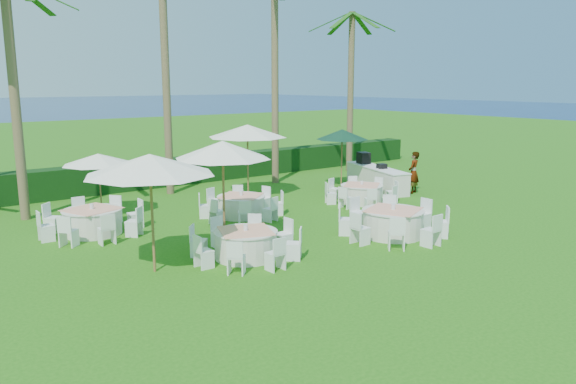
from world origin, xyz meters
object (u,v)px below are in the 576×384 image
(banquet_table_d, at_px, (93,221))
(banquet_table_f, at_px, (362,193))
(umbrella_b, at_px, (223,150))
(buffet_table, at_px, (376,177))
(banquet_table_e, at_px, (241,205))
(umbrella_c, at_px, (98,159))
(banquet_table_c, at_px, (393,222))
(banquet_table_b, at_px, (246,243))
(staff_person, at_px, (414,172))
(umbrella_d, at_px, (247,131))
(umbrella_green, at_px, (342,134))
(umbrella_a, at_px, (150,165))

(banquet_table_d, xyz_separation_m, banquet_table_f, (9.84, -1.78, -0.04))
(umbrella_b, relative_size, buffet_table, 0.71)
(banquet_table_e, bearing_deg, umbrella_c, 142.53)
(banquet_table_c, bearing_deg, banquet_table_b, 169.48)
(banquet_table_b, height_order, staff_person, staff_person)
(buffet_table, bearing_deg, banquet_table_f, -146.11)
(banquet_table_d, bearing_deg, buffet_table, -0.08)
(umbrella_d, height_order, umbrella_green, umbrella_d)
(banquet_table_c, relative_size, umbrella_b, 1.10)
(banquet_table_e, relative_size, umbrella_d, 0.91)
(umbrella_a, xyz_separation_m, umbrella_green, (11.36, 5.54, -0.32))
(umbrella_a, bearing_deg, banquet_table_d, 90.58)
(umbrella_c, bearing_deg, banquet_table_e, -37.47)
(banquet_table_c, bearing_deg, banquet_table_f, 56.76)
(buffet_table, bearing_deg, staff_person, -72.58)
(banquet_table_c, xyz_separation_m, umbrella_d, (-0.22, 7.69, 2.26))
(banquet_table_e, relative_size, umbrella_a, 0.91)
(umbrella_green, relative_size, buffet_table, 0.61)
(umbrella_a, bearing_deg, umbrella_b, 23.89)
(umbrella_c, xyz_separation_m, buffet_table, (11.43, -2.18, -1.50))
(banquet_table_d, bearing_deg, banquet_table_b, -63.31)
(banquet_table_d, bearing_deg, umbrella_c, 64.69)
(umbrella_b, distance_m, buffet_table, 10.42)
(umbrella_b, bearing_deg, umbrella_a, -156.11)
(banquet_table_c, height_order, umbrella_green, umbrella_green)
(banquet_table_b, distance_m, banquet_table_f, 8.01)
(umbrella_green, bearing_deg, umbrella_d, 169.41)
(banquet_table_c, distance_m, umbrella_green, 8.27)
(umbrella_c, height_order, staff_person, umbrella_c)
(banquet_table_c, height_order, umbrella_d, umbrella_d)
(banquet_table_e, distance_m, umbrella_a, 6.49)
(umbrella_a, relative_size, staff_person, 1.81)
(banquet_table_e, bearing_deg, buffet_table, 6.04)
(banquet_table_b, xyz_separation_m, banquet_table_f, (7.38, 3.11, -0.02))
(banquet_table_b, height_order, umbrella_c, umbrella_c)
(banquet_table_b, xyz_separation_m, umbrella_c, (-1.43, 7.05, 1.62))
(umbrella_c, height_order, umbrella_d, umbrella_d)
(umbrella_b, distance_m, umbrella_d, 6.65)
(banquet_table_b, relative_size, umbrella_a, 0.94)
(banquet_table_e, bearing_deg, umbrella_b, -131.38)
(buffet_table, relative_size, staff_person, 2.40)
(umbrella_d, bearing_deg, banquet_table_f, -52.44)
(banquet_table_b, xyz_separation_m, umbrella_b, (0.33, 1.66, 2.33))
(banquet_table_b, height_order, banquet_table_e, banquet_table_b)
(umbrella_c, bearing_deg, umbrella_a, -98.43)
(banquet_table_b, distance_m, umbrella_c, 7.38)
(banquet_table_b, bearing_deg, banquet_table_d, 116.69)
(banquet_table_e, bearing_deg, umbrella_a, -143.31)
(banquet_table_f, relative_size, umbrella_a, 0.89)
(banquet_table_e, xyz_separation_m, buffet_table, (7.54, 0.80, 0.13))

